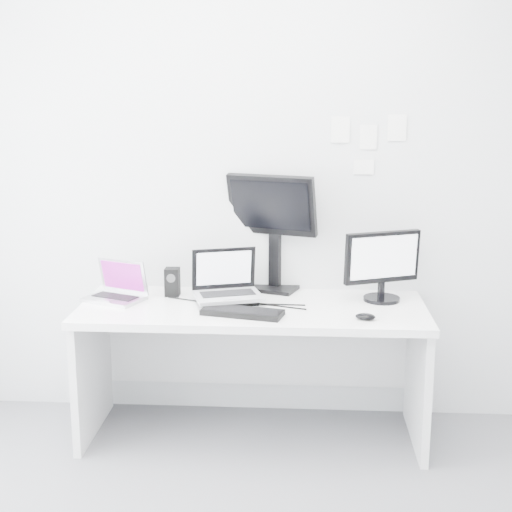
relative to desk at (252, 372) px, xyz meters
name	(u,v)px	position (x,y,z in m)	size (l,w,h in m)	color
back_wall	(257,179)	(0.00, 0.35, 0.99)	(3.60, 3.60, 0.00)	silver
desk	(252,372)	(0.00, 0.00, 0.00)	(1.80, 0.70, 0.73)	white
macbook	(113,280)	(-0.74, 0.05, 0.48)	(0.30, 0.22, 0.22)	#ACADB1
speaker	(172,282)	(-0.45, 0.17, 0.44)	(0.08, 0.08, 0.15)	black
dell_laptop	(228,277)	(-0.13, 0.04, 0.51)	(0.34, 0.27, 0.29)	#ADAFB4
rear_monitor	(273,231)	(0.09, 0.31, 0.70)	(0.49, 0.18, 0.67)	black
samsung_monitor	(383,265)	(0.68, 0.14, 0.56)	(0.42, 0.19, 0.39)	black
keyboard	(242,312)	(-0.04, -0.16, 0.38)	(0.40, 0.14, 0.03)	black
mouse	(365,317)	(0.57, -0.20, 0.38)	(0.10, 0.06, 0.03)	black
wall_note_0	(340,129)	(0.45, 0.34, 1.26)	(0.10, 0.00, 0.14)	white
wall_note_1	(368,137)	(0.60, 0.34, 1.22)	(0.09, 0.00, 0.13)	white
wall_note_2	(397,128)	(0.75, 0.34, 1.26)	(0.10, 0.00, 0.14)	white
wall_note_3	(364,167)	(0.58, 0.34, 1.05)	(0.11, 0.00, 0.08)	white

